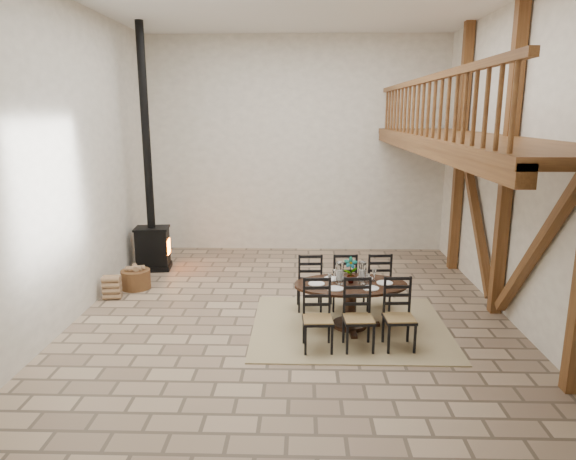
{
  "coord_description": "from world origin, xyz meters",
  "views": [
    {
      "loc": [
        0.14,
        -8.18,
        3.27
      ],
      "look_at": [
        -0.1,
        0.4,
        1.3
      ],
      "focal_mm": 32.0,
      "sensor_mm": 36.0,
      "label": 1
    }
  ],
  "objects_px": {
    "dining_table": "(350,304)",
    "log_basket": "(136,278)",
    "wood_stove": "(151,218)",
    "log_stack": "(112,287)"
  },
  "relations": [
    {
      "from": "wood_stove",
      "to": "log_stack",
      "type": "xyz_separation_m",
      "value": [
        -0.24,
        -1.8,
        -0.9
      ]
    },
    {
      "from": "log_basket",
      "to": "log_stack",
      "type": "distance_m",
      "value": 0.62
    },
    {
      "from": "wood_stove",
      "to": "log_stack",
      "type": "height_order",
      "value": "wood_stove"
    },
    {
      "from": "log_stack",
      "to": "wood_stove",
      "type": "bearing_deg",
      "value": 82.48
    },
    {
      "from": "log_basket",
      "to": "dining_table",
      "type": "bearing_deg",
      "value": -23.7
    },
    {
      "from": "wood_stove",
      "to": "dining_table",
      "type": "bearing_deg",
      "value": -43.4
    },
    {
      "from": "dining_table",
      "to": "log_basket",
      "type": "xyz_separation_m",
      "value": [
        -3.9,
        1.71,
        -0.19
      ]
    },
    {
      "from": "wood_stove",
      "to": "log_basket",
      "type": "distance_m",
      "value": 1.53
    },
    {
      "from": "dining_table",
      "to": "log_basket",
      "type": "height_order",
      "value": "dining_table"
    },
    {
      "from": "wood_stove",
      "to": "log_stack",
      "type": "distance_m",
      "value": 2.03
    }
  ]
}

